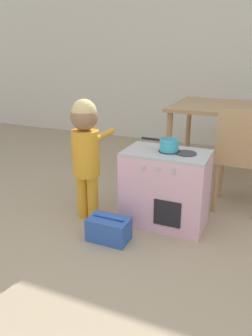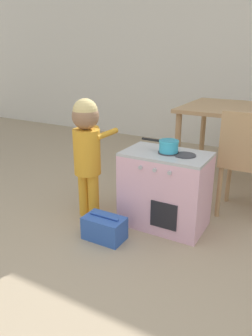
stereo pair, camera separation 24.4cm
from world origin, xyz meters
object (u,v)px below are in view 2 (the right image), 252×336
toy_basket (104,228)px  dining_table (250,117)px  dining_chair_near (247,161)px  toy_pot (168,145)px  child_figure (87,143)px  play_kitchen (165,190)px

toy_basket → dining_table: dining_table is taller
dining_chair_near → dining_table: bearing=100.1°
dining_chair_near → toy_basket: bearing=-132.5°
toy_pot → dining_table: 1.22m
child_figure → toy_pot: bearing=15.3°
toy_basket → child_figure: bearing=141.6°
toy_pot → toy_basket: size_ratio=0.98×
toy_pot → child_figure: bearing=-164.7°
toy_pot → child_figure: 0.61m
dining_chair_near → play_kitchen: bearing=-138.1°
toy_pot → dining_chair_near: (0.47, 0.43, -0.16)m
toy_basket → dining_chair_near: (0.76, 0.83, 0.38)m
toy_pot → play_kitchen: bearing=-177.6°
toy_basket → dining_chair_near: 1.19m
toy_pot → dining_chair_near: bearing=42.6°
child_figure → toy_basket: (0.30, -0.24, -0.52)m
toy_pot → child_figure: child_figure is taller
child_figure → dining_chair_near: child_figure is taller
child_figure → toy_basket: size_ratio=3.28×
play_kitchen → child_figure: child_figure is taller
child_figure → dining_chair_near: 1.22m
toy_pot → dining_table: bearing=74.0°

